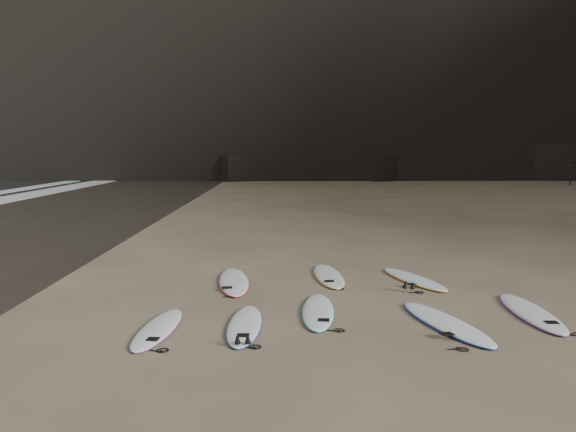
# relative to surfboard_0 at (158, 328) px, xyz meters

# --- Properties ---
(ground) EXTENTS (240.00, 240.00, 0.00)m
(ground) POSITION_rel_surfboard_0_xyz_m (3.87, 0.77, -0.04)
(ground) COLOR #897559
(ground) RESTS_ON ground
(surfboard_0) EXTENTS (0.76, 2.35, 0.08)m
(surfboard_0) POSITION_rel_surfboard_0_xyz_m (0.00, 0.00, 0.00)
(surfboard_0) COLOR white
(surfboard_0) RESTS_ON ground
(surfboard_1) EXTENTS (0.64, 2.39, 0.09)m
(surfboard_1) POSITION_rel_surfboard_0_xyz_m (1.47, 0.17, 0.00)
(surfboard_1) COLOR white
(surfboard_1) RESTS_ON ground
(surfboard_2) EXTENTS (0.77, 2.50, 0.09)m
(surfboard_2) POSITION_rel_surfboard_0_xyz_m (2.82, 0.99, 0.00)
(surfboard_2) COLOR white
(surfboard_2) RESTS_ON ground
(surfboard_3) EXTENTS (1.37, 2.81, 0.10)m
(surfboard_3) POSITION_rel_surfboard_0_xyz_m (5.02, 0.21, 0.01)
(surfboard_3) COLOR white
(surfboard_3) RESTS_ON ground
(surfboard_4) EXTENTS (0.72, 2.70, 0.10)m
(surfboard_4) POSITION_rel_surfboard_0_xyz_m (6.82, 0.82, 0.01)
(surfboard_4) COLOR white
(surfboard_4) RESTS_ON ground
(surfboard_5) EXTENTS (0.97, 2.83, 0.10)m
(surfboard_5) POSITION_rel_surfboard_0_xyz_m (1.03, 3.41, 0.01)
(surfboard_5) COLOR white
(surfboard_5) RESTS_ON ground
(surfboard_6) EXTENTS (0.79, 2.65, 0.09)m
(surfboard_6) POSITION_rel_surfboard_0_xyz_m (3.28, 3.95, 0.01)
(surfboard_6) COLOR white
(surfboard_6) RESTS_ON ground
(surfboard_7) EXTENTS (1.40, 2.61, 0.09)m
(surfboard_7) POSITION_rel_surfboard_0_xyz_m (5.27, 3.57, 0.00)
(surfboard_7) COLOR white
(surfboard_7) RESTS_ON ground
(person_a) EXTENTS (0.66, 0.74, 1.71)m
(person_a) POSITION_rel_surfboard_0_xyz_m (27.48, 39.08, 0.82)
(person_a) COLOR black
(person_a) RESTS_ON ground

